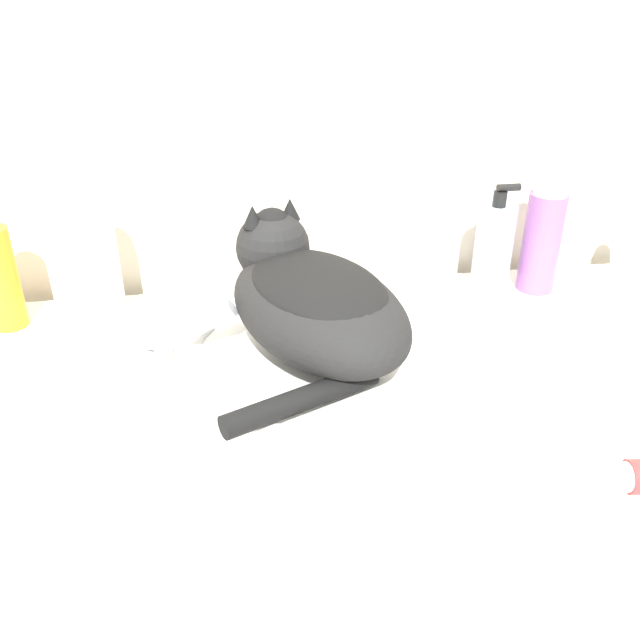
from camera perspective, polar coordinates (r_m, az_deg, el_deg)
The scene contains 11 objects.
wall_back at distance 1.15m, azimuth -1.08°, elevation 19.88°, with size 8.00×0.05×2.40m.
vanity_counter at distance 1.22m, azimuth 1.77°, elevation -22.08°, with size 1.23×0.62×0.86m.
sink_basin at distance 0.91m, azimuth -0.15°, elevation -3.76°, with size 0.36×0.36×0.06m.
cat at distance 0.87m, azimuth -0.73°, elevation 1.93°, with size 0.29×0.36×0.16m.
faucet at distance 0.91m, azimuth -12.92°, elevation -1.97°, with size 0.14×0.05×0.13m.
mouthwash_bottle at distance 1.20m, azimuth 18.22°, elevation 6.68°, with size 0.06×0.06×0.20m.
deodorant_stick at distance 1.30m, azimuth 24.84°, elevation 5.47°, with size 0.04×0.04×0.13m.
spray_bottle_trigger at distance 1.13m, azimuth -25.36°, elevation 3.35°, with size 0.05×0.05×0.18m.
soap_pump_bottle at distance 1.17m, azimuth 14.38°, elevation 5.83°, with size 0.06×0.06×0.19m.
lotion_bottle_white at distance 1.09m, azimuth -18.13°, elevation 4.99°, with size 0.06×0.06×0.21m.
cream_tube at distance 0.80m, azimuth 21.11°, elevation -12.31°, with size 0.15×0.05×0.04m.
Camera 1 is at (-0.15, -0.44, 1.38)m, focal length 38.00 mm.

